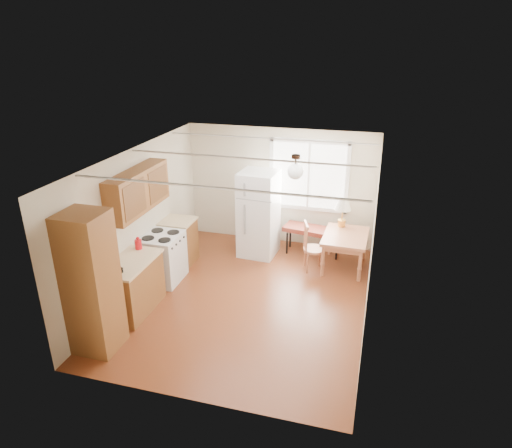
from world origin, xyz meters
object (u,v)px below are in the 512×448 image
at_px(dining_table, 345,240).
at_px(chair, 310,244).
at_px(bench, 313,231).
at_px(refrigerator, 259,214).

relative_size(dining_table, chair, 1.17).
distance_m(dining_table, chair, 0.70).
distance_m(bench, chair, 0.75).
xyz_separation_m(dining_table, chair, (-0.64, -0.29, -0.04)).
bearing_deg(chair, refrigerator, 140.64).
distance_m(refrigerator, bench, 1.19).
bearing_deg(dining_table, bench, 147.83).
bearing_deg(refrigerator, dining_table, -0.87).
distance_m(bench, dining_table, 0.83).
relative_size(refrigerator, bench, 1.38).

